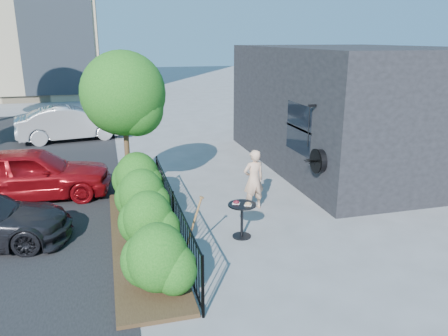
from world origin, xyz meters
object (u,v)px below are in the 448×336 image
object	(u,v)px
car_red	(31,173)
cafe_table	(242,214)
shovel	(192,229)
patio_tree	(126,99)
woman	(254,180)
car_silver	(71,123)

from	to	relation	value
car_red	cafe_table	bearing A→B (deg)	-126.02
shovel	car_red	bearing A→B (deg)	129.62
patio_tree	shovel	world-z (taller)	patio_tree
woman	shovel	world-z (taller)	woman
patio_tree	car_silver	size ratio (longest dim) A/B	0.88
cafe_table	woman	xyz separation A→B (m)	(0.80, 1.55, 0.25)
patio_tree	car_red	size ratio (longest dim) A/B	0.93
woman	car_red	xyz separation A→B (m)	(-5.64, 2.32, -0.07)
car_red	patio_tree	bearing A→B (deg)	-103.50
patio_tree	cafe_table	bearing A→B (deg)	-54.68
car_red	car_silver	size ratio (longest dim) A/B	0.94
patio_tree	car_silver	distance (m)	8.57
patio_tree	woman	world-z (taller)	patio_tree
patio_tree	woman	size ratio (longest dim) A/B	2.50
woman	car_red	distance (m)	6.10
cafe_table	shovel	distance (m)	1.32
woman	shovel	xyz separation A→B (m)	(-2.01, -2.07, -0.23)
shovel	car_silver	world-z (taller)	car_silver
woman	car_silver	world-z (taller)	woman
patio_tree	cafe_table	xyz separation A→B (m)	(2.20, -3.11, -2.22)
cafe_table	woman	bearing A→B (deg)	62.85
cafe_table	car_silver	xyz separation A→B (m)	(-4.25, 11.18, 0.20)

